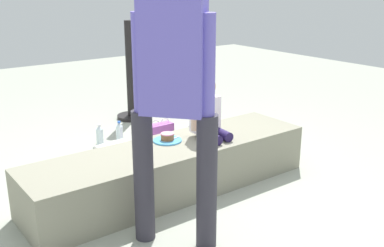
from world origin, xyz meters
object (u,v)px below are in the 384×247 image
object	(u,v)px
cake_plate	(167,138)
child_seated	(207,110)
party_cup_red	(167,128)
gift_bag	(160,136)
water_bottle_near_gift	(120,134)
water_bottle_far_side	(100,135)
cake_box_white	(117,151)
adult_standing	(173,76)
handbag_black_leather	(197,141)

from	to	relation	value
cake_plate	child_seated	bearing A→B (deg)	-17.18
child_seated	party_cup_red	size ratio (longest dim) A/B	4.41
party_cup_red	gift_bag	bearing A→B (deg)	-131.63
child_seated	gift_bag	world-z (taller)	child_seated
child_seated	water_bottle_near_gift	xyz separation A→B (m)	(-0.16, 1.16, -0.47)
water_bottle_far_side	cake_box_white	size ratio (longest dim) A/B	0.67
water_bottle_near_gift	cake_box_white	bearing A→B (deg)	-122.56
gift_bag	adult_standing	bearing A→B (deg)	-119.93
adult_standing	party_cup_red	world-z (taller)	adult_standing
cake_box_white	party_cup_red	bearing A→B (deg)	21.43
party_cup_red	water_bottle_far_side	bearing A→B (deg)	171.32
child_seated	adult_standing	size ratio (longest dim) A/B	0.28
child_seated	water_bottle_near_gift	bearing A→B (deg)	97.82
child_seated	gift_bag	size ratio (longest dim) A/B	1.67
handbag_black_leather	cake_plate	bearing A→B (deg)	-144.38
adult_standing	water_bottle_near_gift	size ratio (longest dim) A/B	7.33
child_seated	cake_plate	size ratio (longest dim) A/B	2.16
adult_standing	handbag_black_leather	bearing A→B (deg)	47.59
adult_standing	party_cup_red	size ratio (longest dim) A/B	15.68
cake_plate	handbag_black_leather	size ratio (longest dim) A/B	0.67
water_bottle_far_side	handbag_black_leather	size ratio (longest dim) A/B	0.61
water_bottle_near_gift	cake_box_white	world-z (taller)	water_bottle_near_gift
adult_standing	handbag_black_leather	size ratio (longest dim) A/B	5.14
gift_bag	water_bottle_near_gift	world-z (taller)	gift_bag
water_bottle_far_side	cake_box_white	xyz separation A→B (m)	(-0.03, -0.40, -0.04)
water_bottle_near_gift	party_cup_red	size ratio (longest dim) A/B	2.14
water_bottle_near_gift	handbag_black_leather	bearing A→B (deg)	-51.21
adult_standing	cake_plate	bearing A→B (deg)	59.12
adult_standing	gift_bag	bearing A→B (deg)	60.07
cake_box_white	handbag_black_leather	bearing A→B (deg)	-25.18
adult_standing	water_bottle_far_side	xyz separation A→B (m)	(0.41, 1.88, -0.94)
adult_standing	cake_plate	world-z (taller)	adult_standing
water_bottle_near_gift	water_bottle_far_side	xyz separation A→B (m)	(-0.16, 0.11, -0.01)
cake_plate	adult_standing	bearing A→B (deg)	-120.88
gift_bag	party_cup_red	xyz separation A→B (m)	(0.29, 0.33, -0.07)
cake_plate	gift_bag	distance (m)	0.89
cake_plate	water_bottle_near_gift	size ratio (longest dim) A/B	0.96
child_seated	water_bottle_far_side	size ratio (longest dim) A/B	2.35
gift_bag	party_cup_red	world-z (taller)	gift_bag
cake_plate	water_bottle_far_side	distance (m)	1.21
cake_box_white	handbag_black_leather	distance (m)	0.75
adult_standing	water_bottle_near_gift	distance (m)	2.08
party_cup_red	handbag_black_leather	world-z (taller)	handbag_black_leather
child_seated	adult_standing	xyz separation A→B (m)	(-0.73, -0.61, 0.46)
cake_box_white	child_seated	bearing A→B (deg)	-68.33
party_cup_red	cake_box_white	xyz separation A→B (m)	(-0.74, -0.29, -0.00)
water_bottle_far_side	party_cup_red	size ratio (longest dim) A/B	1.87
handbag_black_leather	water_bottle_far_side	bearing A→B (deg)	132.28
cake_plate	party_cup_red	bearing A→B (deg)	56.71
adult_standing	water_bottle_far_side	size ratio (longest dim) A/B	8.37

